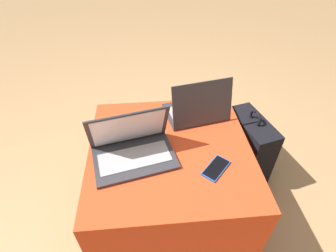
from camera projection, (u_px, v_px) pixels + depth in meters
The scene contains 6 objects.
ground_plane at pixel (170, 200), 1.60m from camera, with size 14.00×14.00×0.00m, color tan.
ottoman at pixel (170, 177), 1.45m from camera, with size 0.80×0.80×0.46m.
laptop_near at pixel (132, 148), 1.23m from camera, with size 0.42×0.33×0.25m.
laptop_far at pixel (197, 109), 1.45m from camera, with size 0.37×0.30×0.25m.
cell_phone at pixel (216, 168), 1.20m from camera, with size 0.15×0.16×0.01m.
backpack at pixel (248, 147), 1.67m from camera, with size 0.28×0.38×0.48m.
Camera 1 is at (-0.09, -0.91, 1.39)m, focal length 28.00 mm.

